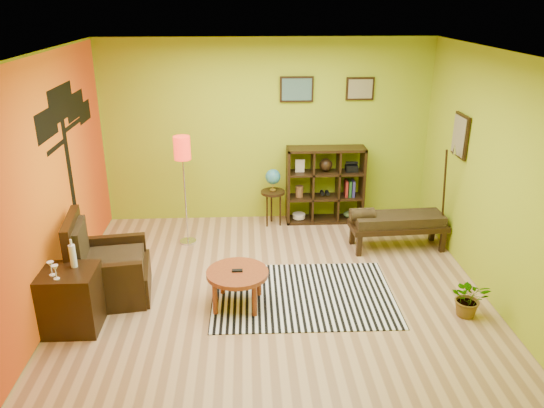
{
  "coord_description": "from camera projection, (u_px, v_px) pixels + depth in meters",
  "views": [
    {
      "loc": [
        -0.32,
        -5.69,
        3.34
      ],
      "look_at": [
        -0.02,
        0.13,
        1.05
      ],
      "focal_mm": 35.0,
      "sensor_mm": 36.0,
      "label": 1
    }
  ],
  "objects": [
    {
      "name": "floor_lamp",
      "position": [
        183.0,
        158.0,
        7.24
      ],
      "size": [
        0.24,
        0.24,
        1.58
      ],
      "color": "silver",
      "rests_on": "ground"
    },
    {
      "name": "globe_table",
      "position": [
        273.0,
        183.0,
        8.06
      ],
      "size": [
        0.37,
        0.37,
        0.9
      ],
      "color": "black",
      "rests_on": "ground"
    },
    {
      "name": "cube_shelf",
      "position": [
        326.0,
        185.0,
        8.23
      ],
      "size": [
        1.2,
        0.35,
        1.2
      ],
      "color": "black",
      "rests_on": "ground"
    },
    {
      "name": "zebra_rug",
      "position": [
        303.0,
        295.0,
        6.34
      ],
      "size": [
        2.17,
        1.55,
        0.01
      ],
      "primitive_type": "cube",
      "rotation": [
        0.0,
        0.0,
        -0.01
      ],
      "color": "white",
      "rests_on": "ground"
    },
    {
      "name": "potted_plant",
      "position": [
        469.0,
        302.0,
        5.88
      ],
      "size": [
        0.5,
        0.54,
        0.35
      ],
      "primitive_type": "imported",
      "rotation": [
        0.0,
        0.0,
        -0.24
      ],
      "color": "#26661E",
      "rests_on": "ground"
    },
    {
      "name": "armchair",
      "position": [
        106.0,
        272.0,
        6.23
      ],
      "size": [
        0.96,
        0.96,
        1.04
      ],
      "color": "black",
      "rests_on": "ground"
    },
    {
      "name": "bench",
      "position": [
        396.0,
        222.0,
        7.4
      ],
      "size": [
        1.38,
        0.55,
        0.62
      ],
      "color": "black",
      "rests_on": "ground"
    },
    {
      "name": "room_shell",
      "position": [
        266.0,
        145.0,
        5.87
      ],
      "size": [
        5.04,
        4.54,
        2.82
      ],
      "color": "#98AE1B",
      "rests_on": "ground"
    },
    {
      "name": "coffee_table",
      "position": [
        237.0,
        276.0,
        6.02
      ],
      "size": [
        0.71,
        0.71,
        0.45
      ],
      "color": "brown",
      "rests_on": "ground"
    },
    {
      "name": "ground",
      "position": [
        275.0,
        287.0,
        6.52
      ],
      "size": [
        5.0,
        5.0,
        0.0
      ],
      "primitive_type": "plane",
      "color": "tan",
      "rests_on": "ground"
    },
    {
      "name": "side_cabinet",
      "position": [
        71.0,
        299.0,
        5.61
      ],
      "size": [
        0.58,
        0.53,
        1.0
      ],
      "color": "black",
      "rests_on": "ground"
    }
  ]
}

